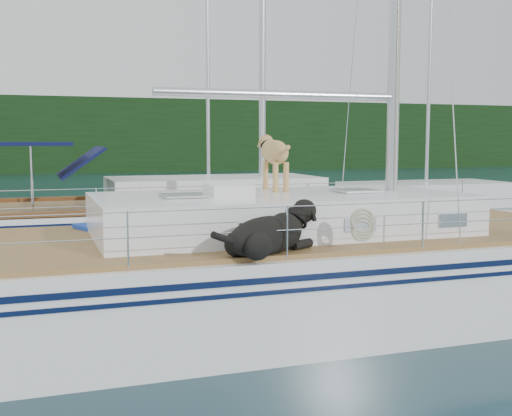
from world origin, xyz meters
name	(u,v)px	position (x,y,z in m)	size (l,w,h in m)	color
ground	(227,323)	(0.00, 0.00, 0.00)	(120.00, 120.00, 0.00)	black
tree_line	(66,135)	(0.00, 45.00, 3.00)	(90.00, 3.00, 6.00)	black
shore_bank	(66,165)	(0.00, 46.20, 0.60)	(92.00, 1.00, 1.20)	#595147
main_sailboat	(234,276)	(0.10, 0.00, 0.68)	(12.00, 4.09, 14.01)	white
neighbor_sailboat	(168,226)	(0.36, 5.94, 0.63)	(11.00, 3.50, 13.30)	white
bg_boat_center	(209,194)	(4.00, 16.00, 0.45)	(7.20, 3.00, 11.65)	white
bg_boat_east	(426,195)	(12.00, 13.00, 0.46)	(6.40, 3.00, 11.65)	white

